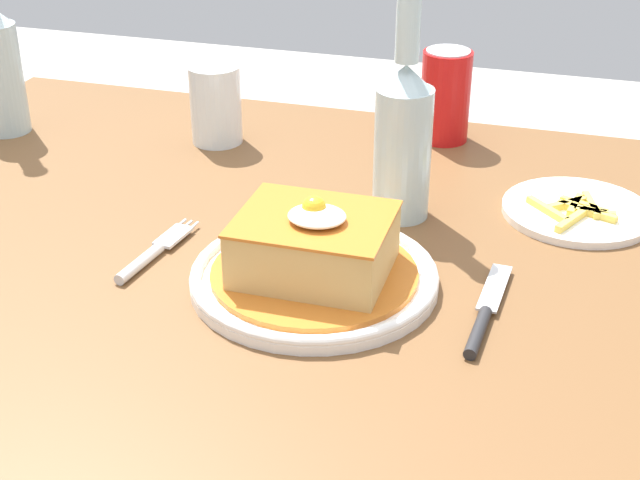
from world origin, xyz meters
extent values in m
cube|color=brown|center=(0.00, 0.00, 0.72)|extent=(1.11, 0.82, 0.04)
cylinder|color=brown|center=(-0.48, 0.33, 0.35)|extent=(0.07, 0.07, 0.70)
cylinder|color=white|center=(0.07, -0.08, 0.74)|extent=(0.25, 0.25, 0.01)
torus|color=white|center=(0.07, -0.08, 0.75)|extent=(0.25, 0.25, 0.01)
cylinder|color=#C66B23|center=(0.07, -0.08, 0.75)|extent=(0.21, 0.21, 0.01)
cube|color=tan|center=(0.07, -0.08, 0.78)|extent=(0.15, 0.12, 0.06)
cube|color=#C66B23|center=(0.07, -0.08, 0.81)|extent=(0.15, 0.12, 0.00)
ellipsoid|color=white|center=(0.08, -0.09, 0.82)|extent=(0.06, 0.05, 0.01)
sphere|color=yellow|center=(0.07, -0.08, 0.82)|extent=(0.02, 0.02, 0.02)
cylinder|color=silver|center=(-0.11, -0.10, 0.75)|extent=(0.02, 0.08, 0.01)
cube|color=silver|center=(-0.10, -0.04, 0.75)|extent=(0.03, 0.05, 0.00)
cylinder|color=silver|center=(-0.09, -0.01, 0.75)|extent=(0.01, 0.03, 0.00)
cylinder|color=silver|center=(-0.10, -0.01, 0.75)|extent=(0.01, 0.03, 0.00)
cylinder|color=silver|center=(-0.11, -0.01, 0.75)|extent=(0.01, 0.03, 0.00)
cylinder|color=#262628|center=(0.24, -0.13, 0.75)|extent=(0.02, 0.08, 0.01)
cube|color=silver|center=(0.24, -0.04, 0.75)|extent=(0.02, 0.09, 0.00)
cylinder|color=red|center=(0.13, 0.34, 0.80)|extent=(0.07, 0.07, 0.12)
cylinder|color=silver|center=(0.13, 0.34, 0.86)|extent=(0.06, 0.06, 0.00)
cylinder|color=#ADC6CC|center=(0.12, 0.10, 0.81)|extent=(0.06, 0.06, 0.15)
cone|color=#ADC6CC|center=(0.12, 0.10, 0.90)|extent=(0.06, 0.06, 0.03)
cylinder|color=#ADC6CC|center=(0.12, 0.10, 0.96)|extent=(0.03, 0.03, 0.08)
cylinder|color=#ADC6CC|center=(-0.46, 0.19, 0.81)|extent=(0.06, 0.06, 0.15)
cylinder|color=#3F2314|center=(-0.16, 0.24, 0.77)|extent=(0.06, 0.06, 0.06)
cylinder|color=silver|center=(-0.16, 0.24, 0.79)|extent=(0.07, 0.07, 0.10)
cylinder|color=white|center=(0.31, 0.16, 0.74)|extent=(0.17, 0.17, 0.01)
cube|color=#EAC64C|center=(0.32, 0.15, 0.75)|extent=(0.06, 0.03, 0.01)
cube|color=#EAC64C|center=(0.32, 0.14, 0.75)|extent=(0.07, 0.03, 0.01)
cube|color=#EAC64C|center=(0.31, 0.12, 0.75)|extent=(0.04, 0.07, 0.01)
cube|color=#EAC64C|center=(0.33, 0.14, 0.75)|extent=(0.05, 0.01, 0.01)
cube|color=#EAC64C|center=(0.33, 0.16, 0.75)|extent=(0.02, 0.06, 0.01)
cube|color=#EAC64C|center=(0.31, 0.15, 0.75)|extent=(0.02, 0.05, 0.01)
cube|color=#EAC64C|center=(0.30, 0.15, 0.75)|extent=(0.04, 0.04, 0.01)
cube|color=#EAC64C|center=(0.28, 0.13, 0.75)|extent=(0.05, 0.05, 0.01)
camera|label=1|loc=(0.30, -0.83, 1.21)|focal=51.69mm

